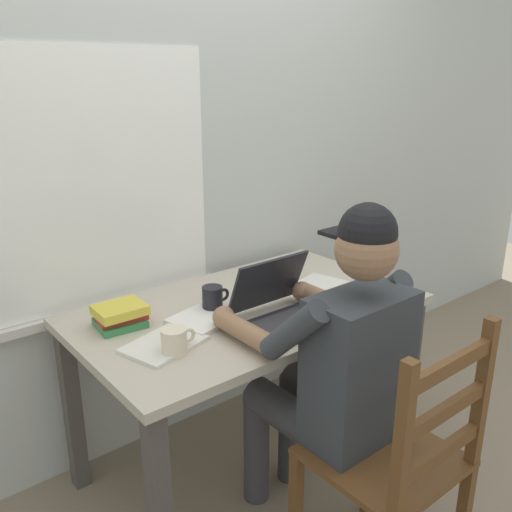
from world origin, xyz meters
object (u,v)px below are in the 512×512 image
(desk, at_px, (249,329))
(coffee_mug_white, at_px, (175,341))
(coffee_mug_spare, at_px, (285,271))
(laptop, at_px, (285,306))
(coffee_mug_dark, at_px, (213,299))
(computer_mouse, at_px, (349,301))
(book_stack_main, at_px, (120,316))
(seated_person, at_px, (333,363))
(wooden_chair, at_px, (397,464))
(landscape_photo_print, at_px, (348,288))

(desk, xyz_separation_m, coffee_mug_white, (-0.42, -0.15, 0.14))
(coffee_mug_spare, bearing_deg, laptop, -132.25)
(laptop, height_order, coffee_mug_dark, laptop)
(computer_mouse, distance_m, book_stack_main, 0.87)
(desk, xyz_separation_m, computer_mouse, (0.31, -0.24, 0.12))
(computer_mouse, bearing_deg, coffee_mug_white, 172.78)
(coffee_mug_dark, relative_size, coffee_mug_spare, 0.99)
(seated_person, bearing_deg, wooden_chair, -90.00)
(wooden_chair, xyz_separation_m, computer_mouse, (0.32, 0.50, 0.29))
(wooden_chair, height_order, coffee_mug_white, wooden_chair)
(laptop, bearing_deg, seated_person, -97.38)
(laptop, height_order, book_stack_main, laptop)
(book_stack_main, distance_m, landscape_photo_print, 0.95)
(coffee_mug_white, relative_size, coffee_mug_spare, 1.05)
(coffee_mug_spare, distance_m, book_stack_main, 0.76)
(wooden_chair, xyz_separation_m, coffee_mug_dark, (-0.13, 0.79, 0.32))
(computer_mouse, distance_m, coffee_mug_dark, 0.53)
(computer_mouse, xyz_separation_m, coffee_mug_spare, (-0.02, 0.35, 0.03))
(seated_person, height_order, computer_mouse, seated_person)
(laptop, relative_size, coffee_mug_dark, 2.84)
(seated_person, xyz_separation_m, coffee_mug_spare, (0.30, 0.57, 0.09))
(desk, xyz_separation_m, wooden_chair, (-0.01, -0.75, -0.17))
(coffee_mug_dark, xyz_separation_m, coffee_mug_spare, (0.42, 0.06, -0.00))
(coffee_mug_spare, bearing_deg, landscape_photo_print, -56.89)
(book_stack_main, height_order, landscape_photo_print, book_stack_main)
(desk, relative_size, laptop, 4.03)
(seated_person, distance_m, landscape_photo_print, 0.57)
(laptop, relative_size, coffee_mug_white, 2.69)
(laptop, bearing_deg, wooden_chair, -93.73)
(laptop, relative_size, book_stack_main, 1.76)
(seated_person, distance_m, wooden_chair, 0.36)
(seated_person, xyz_separation_m, computer_mouse, (0.32, 0.22, 0.06))
(laptop, distance_m, coffee_mug_white, 0.45)
(wooden_chair, bearing_deg, coffee_mug_dark, 98.99)
(laptop, relative_size, landscape_photo_print, 2.54)
(coffee_mug_white, xyz_separation_m, coffee_mug_dark, (0.29, 0.20, 0.01))
(coffee_mug_spare, relative_size, landscape_photo_print, 0.90)
(laptop, bearing_deg, book_stack_main, 146.52)
(coffee_mug_spare, distance_m, landscape_photo_print, 0.28)
(wooden_chair, distance_m, coffee_mug_spare, 0.96)
(coffee_mug_dark, bearing_deg, coffee_mug_white, -145.62)
(wooden_chair, height_order, landscape_photo_print, wooden_chair)
(seated_person, relative_size, landscape_photo_print, 9.70)
(seated_person, distance_m, coffee_mug_white, 0.53)
(wooden_chair, distance_m, laptop, 0.65)
(seated_person, xyz_separation_m, landscape_photo_print, (0.45, 0.34, 0.05))
(desk, xyz_separation_m, landscape_photo_print, (0.44, -0.12, 0.10))
(desk, relative_size, coffee_mug_dark, 11.45)
(computer_mouse, bearing_deg, wooden_chair, -122.34)
(desk, relative_size, seated_person, 1.05)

